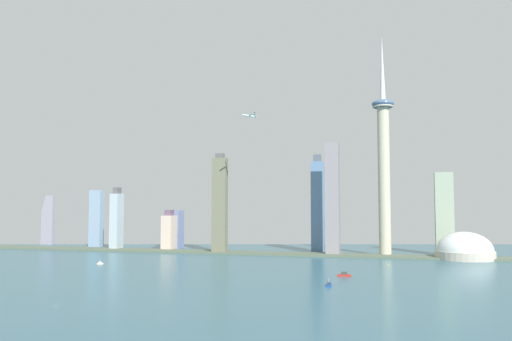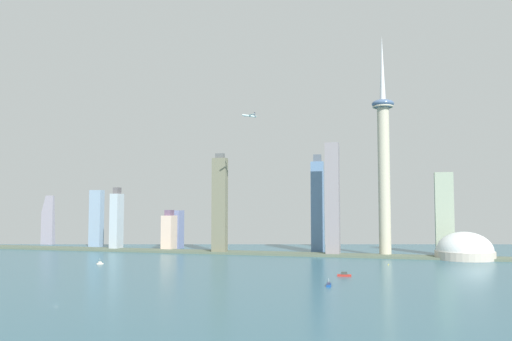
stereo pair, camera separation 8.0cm
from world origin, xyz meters
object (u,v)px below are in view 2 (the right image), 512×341
at_px(skyscraper_7, 117,221).
at_px(boat_0, 344,275).
at_px(skyscraper_0, 220,205).
at_px(skyscraper_1, 96,218).
at_px(boat_1, 329,285).
at_px(observation_tower, 384,157).
at_px(skyscraper_5, 444,214).
at_px(skyscraper_6, 50,220).
at_px(airplane, 249,116).
at_px(skyscraper_4, 169,232).
at_px(skyscraper_8, 333,199).
at_px(skyscraper_3, 318,205).
at_px(skyscraper_2, 175,229).
at_px(boat_2, 100,263).
at_px(channel_buoy_1, 388,264).
at_px(stadium_dome, 465,252).

distance_m(skyscraper_7, boat_0, 468.43).
xyz_separation_m(skyscraper_0, skyscraper_1, (-262.67, 70.95, -24.54)).
bearing_deg(boat_1, observation_tower, -14.15).
xyz_separation_m(skyscraper_5, skyscraper_6, (-722.29, 44.05, -15.24)).
bearing_deg(observation_tower, airplane, -151.06).
relative_size(skyscraper_1, skyscraper_6, 0.98).
height_order(skyscraper_4, skyscraper_5, skyscraper_5).
xyz_separation_m(skyscraper_7, skyscraper_8, (366.06, -4.86, 35.32)).
distance_m(skyscraper_8, boat_0, 245.43).
bearing_deg(skyscraper_6, skyscraper_8, -9.12).
bearing_deg(skyscraper_7, skyscraper_5, 4.42).
relative_size(skyscraper_4, skyscraper_8, 0.40).
distance_m(skyscraper_1, skyscraper_3, 407.46).
relative_size(skyscraper_4, skyscraper_5, 0.54).
relative_size(skyscraper_1, skyscraper_2, 1.55).
distance_m(skyscraper_3, skyscraper_5, 194.71).
distance_m(skyscraper_5, skyscraper_7, 530.58).
distance_m(skyscraper_2, skyscraper_4, 44.67).
bearing_deg(skyscraper_1, boat_2, -56.86).
height_order(skyscraper_1, airplane, airplane).
relative_size(skyscraper_7, skyscraper_8, 0.62).
bearing_deg(skyscraper_1, skyscraper_4, -13.54).
distance_m(channel_buoy_1, airplane, 274.95).
xyz_separation_m(skyscraper_5, skyscraper_7, (-528.84, -40.86, -13.01)).
relative_size(stadium_dome, skyscraper_0, 0.51).
distance_m(skyscraper_2, skyscraper_3, 257.02).
height_order(skyscraper_2, boat_2, skyscraper_2).
xyz_separation_m(skyscraper_6, airplane, (453.72, -178.71, 154.22)).
xyz_separation_m(skyscraper_1, skyscraper_7, (71.77, -52.69, -2.08)).
xyz_separation_m(skyscraper_6, skyscraper_7, (193.45, -84.91, 2.24)).
relative_size(observation_tower, skyscraper_5, 2.66).
bearing_deg(skyscraper_1, observation_tower, -5.13).
bearing_deg(skyscraper_4, skyscraper_3, 9.29).
height_order(stadium_dome, skyscraper_8, skyscraper_8).
distance_m(observation_tower, channel_buoy_1, 189.24).
height_order(skyscraper_0, skyscraper_4, skyscraper_0).
bearing_deg(channel_buoy_1, skyscraper_1, 162.35).
bearing_deg(skyscraper_7, airplane, -19.82).
bearing_deg(skyscraper_7, channel_buoy_1, -14.11).
xyz_separation_m(boat_0, airplane, (-143.45, 138.93, 199.69)).
relative_size(stadium_dome, boat_2, 9.44).
height_order(skyscraper_0, channel_buoy_1, skyscraper_0).
xyz_separation_m(boat_1, boat_2, (-303.75, 103.91, -0.00)).
distance_m(skyscraper_0, skyscraper_5, 343.35).
height_order(skyscraper_6, boat_1, skyscraper_6).
height_order(skyscraper_2, airplane, airplane).
distance_m(stadium_dome, boat_2, 493.85).
distance_m(skyscraper_3, boat_1, 368.73).
xyz_separation_m(stadium_dome, skyscraper_4, (-458.95, 26.09, 20.48)).
bearing_deg(skyscraper_5, skyscraper_2, 177.91).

